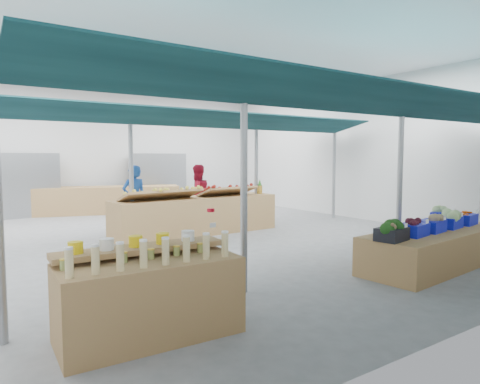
{
  "coord_description": "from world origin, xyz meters",
  "views": [
    {
      "loc": [
        -4.36,
        -8.88,
        1.91
      ],
      "look_at": [
        0.55,
        -1.6,
        1.18
      ],
      "focal_mm": 32.0,
      "sensor_mm": 36.0,
      "label": 1
    }
  ],
  "objects_px": {
    "bottle_shelf": "(149,295)",
    "veg_counter": "(435,249)",
    "crate_stack": "(414,244)",
    "vendor_right": "(197,195)",
    "fruit_counter": "(197,216)",
    "vendor_left": "(134,199)"
  },
  "relations": [
    {
      "from": "fruit_counter",
      "to": "vendor_right",
      "type": "bearing_deg",
      "value": 59.16
    },
    {
      "from": "vendor_left",
      "to": "vendor_right",
      "type": "distance_m",
      "value": 1.8
    },
    {
      "from": "veg_counter",
      "to": "bottle_shelf",
      "type": "bearing_deg",
      "value": 174.35
    },
    {
      "from": "veg_counter",
      "to": "crate_stack",
      "type": "xyz_separation_m",
      "value": [
        0.21,
        0.56,
        -0.04
      ]
    },
    {
      "from": "fruit_counter",
      "to": "vendor_right",
      "type": "xyz_separation_m",
      "value": [
        0.6,
        1.1,
        0.39
      ]
    },
    {
      "from": "vendor_right",
      "to": "fruit_counter",
      "type": "bearing_deg",
      "value": 59.16
    },
    {
      "from": "crate_stack",
      "to": "vendor_right",
      "type": "distance_m",
      "value": 5.91
    },
    {
      "from": "fruit_counter",
      "to": "crate_stack",
      "type": "height_order",
      "value": "fruit_counter"
    },
    {
      "from": "vendor_right",
      "to": "vendor_left",
      "type": "bearing_deg",
      "value": -2.23
    },
    {
      "from": "vendor_left",
      "to": "vendor_right",
      "type": "relative_size",
      "value": 1.0
    },
    {
      "from": "bottle_shelf",
      "to": "fruit_counter",
      "type": "distance_m",
      "value": 6.08
    },
    {
      "from": "bottle_shelf",
      "to": "fruit_counter",
      "type": "height_order",
      "value": "bottle_shelf"
    },
    {
      "from": "fruit_counter",
      "to": "crate_stack",
      "type": "distance_m",
      "value": 5.06
    },
    {
      "from": "veg_counter",
      "to": "crate_stack",
      "type": "height_order",
      "value": "veg_counter"
    },
    {
      "from": "crate_stack",
      "to": "veg_counter",
      "type": "bearing_deg",
      "value": -110.79
    },
    {
      "from": "bottle_shelf",
      "to": "vendor_right",
      "type": "relative_size",
      "value": 1.12
    },
    {
      "from": "crate_stack",
      "to": "vendor_right",
      "type": "bearing_deg",
      "value": 105.08
    },
    {
      "from": "crate_stack",
      "to": "vendor_right",
      "type": "xyz_separation_m",
      "value": [
        -1.53,
        5.68,
        0.57
      ]
    },
    {
      "from": "fruit_counter",
      "to": "crate_stack",
      "type": "bearing_deg",
      "value": -67.29
    },
    {
      "from": "fruit_counter",
      "to": "vendor_left",
      "type": "distance_m",
      "value": 1.67
    },
    {
      "from": "bottle_shelf",
      "to": "veg_counter",
      "type": "height_order",
      "value": "bottle_shelf"
    },
    {
      "from": "veg_counter",
      "to": "fruit_counter",
      "type": "bearing_deg",
      "value": 105.32
    }
  ]
}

